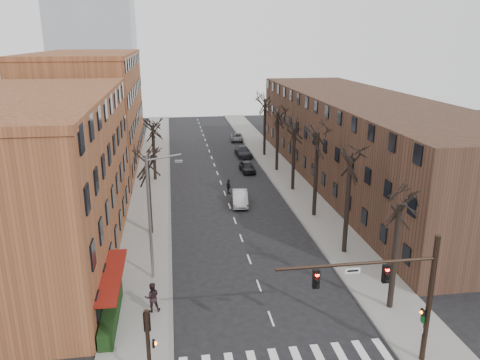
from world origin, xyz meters
name	(u,v)px	position (x,y,z in m)	size (l,w,h in m)	color
sidewalk_left	(152,178)	(-8.00, 35.00, 0.07)	(4.00, 90.00, 0.15)	gray
sidewalk_right	(281,172)	(8.00, 35.00, 0.07)	(4.00, 90.00, 0.15)	gray
building_left_near	(31,182)	(-16.00, 15.00, 6.00)	(12.00, 26.00, 12.00)	brown
building_left_far	(90,111)	(-16.00, 44.00, 7.00)	(12.00, 28.00, 14.00)	brown
building_right	(361,140)	(16.00, 30.00, 5.00)	(12.00, 50.00, 10.00)	#4C3023
awning_left	(115,313)	(-9.40, 6.00, 0.00)	(1.20, 7.00, 0.15)	maroon
hedge	(111,313)	(-9.50, 5.00, 0.65)	(0.80, 6.00, 1.00)	#1C3613
tree_right_a	(389,308)	(7.60, 4.00, 0.00)	(5.20, 5.20, 10.00)	black
tree_right_b	(344,253)	(7.60, 12.00, 0.00)	(5.20, 5.20, 10.80)	black
tree_right_c	(314,216)	(7.60, 20.00, 0.00)	(5.20, 5.20, 11.60)	black
tree_right_d	(292,190)	(7.60, 28.00, 0.00)	(5.20, 5.20, 10.00)	black
tree_right_e	(277,171)	(7.60, 36.00, 0.00)	(5.20, 5.20, 10.80)	black
tree_right_f	(264,156)	(7.60, 44.00, 0.00)	(5.20, 5.20, 11.60)	black
tree_left_a	(151,234)	(-7.60, 18.00, 0.00)	(5.20, 5.20, 9.50)	black
tree_left_b	(156,180)	(-7.60, 34.00, 0.00)	(5.20, 5.20, 9.50)	black
signal_mast_arm	(402,290)	(5.45, -1.00, 4.40)	(8.14, 0.30, 7.20)	black
signal_pole_left	(148,343)	(-6.99, -0.95, 2.61)	(0.47, 0.44, 4.40)	black
streetlight	(152,212)	(-7.03, 10.00, 5.01)	(2.45, 0.22, 9.03)	slate
silver_sedan	(240,198)	(1.12, 24.25, 0.71)	(1.49, 4.29, 1.41)	#AAADB1
parked_car_near	(247,167)	(3.80, 36.04, 0.67)	(1.59, 3.95, 1.34)	black
parked_car_mid	(243,151)	(4.56, 44.17, 0.70)	(1.96, 4.83, 1.40)	#22232A
parked_car_far	(237,137)	(5.14, 54.52, 0.59)	(1.96, 4.26, 1.18)	#585A60
pedestrian_b	(152,297)	(-7.10, 5.70, 1.10)	(0.92, 0.72, 1.90)	black
pedestrian_crossing	(229,186)	(0.42, 27.86, 0.82)	(0.96, 0.40, 1.63)	black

